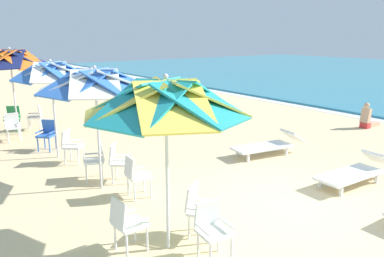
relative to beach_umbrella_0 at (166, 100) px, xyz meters
name	(u,v)px	position (x,y,z in m)	size (l,w,h in m)	color
ground_plane	(290,209)	(0.21, 2.60, -2.33)	(80.00, 80.00, 0.00)	beige
beach_umbrella_0	(166,100)	(0.00, 0.00, 0.00)	(2.44, 2.44, 2.70)	silver
plastic_chair_0	(199,207)	(-0.03, 0.62, -1.83)	(0.62, 0.61, 0.87)	white
plastic_chair_1	(126,222)	(-0.28, -0.56, -1.83)	(0.46, 0.49, 0.87)	white
plastic_chair_2	(212,227)	(0.61, 0.38, -1.83)	(0.52, 0.49, 0.87)	white
beach_umbrella_1	(95,82)	(-2.88, 0.13, -0.03)	(2.43, 2.43, 2.63)	silver
plastic_chair_3	(97,158)	(-3.46, 0.28, -1.83)	(0.57, 0.59, 0.87)	white
plastic_chair_4	(136,174)	(-2.01, 0.52, -1.83)	(0.48, 0.51, 0.87)	white
plastic_chair_5	(118,160)	(-3.03, 0.63, -1.83)	(0.63, 0.63, 0.87)	white
beach_umbrella_2	(51,73)	(-5.61, 0.05, -0.04)	(2.04, 2.04, 2.63)	silver
plastic_chair_6	(47,133)	(-6.48, 0.06, -1.83)	(0.63, 0.63, 0.87)	blue
plastic_chair_7	(71,144)	(-4.93, 0.21, -1.83)	(0.63, 0.63, 0.87)	white
beach_umbrella_3	(10,59)	(-8.89, -0.24, 0.14)	(2.55, 2.55, 2.86)	silver
plastic_chair_8	(13,125)	(-8.11, -0.53, -1.83)	(0.51, 0.48, 0.87)	white
plastic_chair_9	(36,116)	(-9.19, 0.45, -1.83)	(0.57, 0.59, 0.87)	white
plastic_chair_10	(13,117)	(-9.45, -0.26, -1.83)	(0.62, 0.60, 0.87)	#2D8C4C
sun_lounger_1	(356,171)	(0.20, 4.80, -2.04)	(0.71, 2.17, 0.62)	white
sun_lounger_2	(268,145)	(-2.42, 4.82, -2.04)	(0.97, 2.22, 0.62)	white
beachgoer_seated	(368,119)	(-2.57, 10.09, -2.03)	(0.30, 0.93, 0.92)	red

